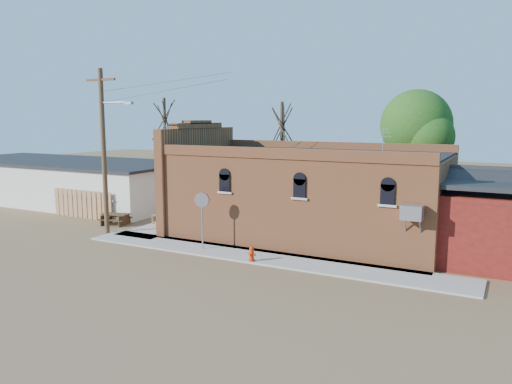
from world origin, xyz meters
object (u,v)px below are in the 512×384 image
at_px(brick_bar, 301,194).
at_px(trash_barrel, 192,218).
at_px(utility_pole, 104,148).
at_px(stop_sign, 202,205).
at_px(picnic_table, 115,217).
at_px(fire_hydrant, 252,254).

height_order(brick_bar, trash_barrel, brick_bar).
bearing_deg(trash_barrel, utility_pole, -125.10).
height_order(stop_sign, picnic_table, stop_sign).
distance_m(brick_bar, stop_sign, 5.70).
bearing_deg(brick_bar, trash_barrel, -177.97).
relative_size(brick_bar, fire_hydrant, 24.41).
xyz_separation_m(utility_pole, picnic_table, (-1.36, 2.00, -4.33)).
xyz_separation_m(brick_bar, picnic_table, (-11.14, -2.29, -1.89)).
height_order(fire_hydrant, stop_sign, stop_sign).
xyz_separation_m(brick_bar, fire_hydrant, (-0.08, -5.50, -1.93)).
relative_size(stop_sign, picnic_table, 1.49).
relative_size(brick_bar, utility_pole, 1.82).
height_order(fire_hydrant, trash_barrel, trash_barrel).
bearing_deg(picnic_table, utility_pole, -68.73).
bearing_deg(utility_pole, picnic_table, 124.13).
relative_size(utility_pole, fire_hydrant, 13.39).
bearing_deg(fire_hydrant, stop_sign, -170.20).
distance_m(utility_pole, picnic_table, 4.96).
xyz_separation_m(utility_pole, trash_barrel, (2.84, 4.05, -4.34)).
distance_m(utility_pole, trash_barrel, 6.58).
distance_m(utility_pole, fire_hydrant, 10.71).
bearing_deg(trash_barrel, brick_bar, 2.03).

